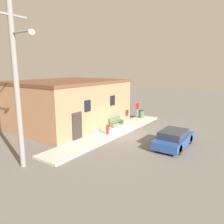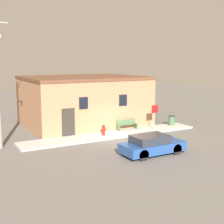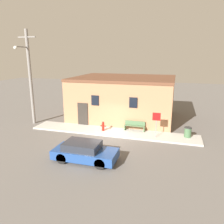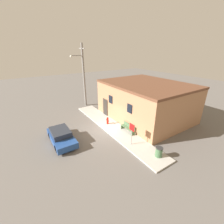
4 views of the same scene
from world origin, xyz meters
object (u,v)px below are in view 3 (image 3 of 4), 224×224
object	(u,v)px
utility_pole	(30,76)
parked_car	(84,152)
stop_sign	(156,120)
trash_bin	(188,132)
fire_hydrant	(103,126)
bench	(135,126)

from	to	relation	value
utility_pole	parked_car	xyz separation A→B (m)	(7.87, -5.84, -4.01)
utility_pole	stop_sign	bearing A→B (deg)	-4.04
stop_sign	trash_bin	xyz separation A→B (m)	(2.43, 0.76, -0.99)
trash_bin	parked_car	xyz separation A→B (m)	(-6.37, -5.76, 0.06)
fire_hydrant	utility_pole	bearing A→B (deg)	175.93
stop_sign	trash_bin	world-z (taller)	stop_sign
utility_pole	parked_car	world-z (taller)	utility_pole
fire_hydrant	parked_car	size ratio (longest dim) A/B	0.21
utility_pole	bench	bearing A→B (deg)	1.93
bench	parked_car	bearing A→B (deg)	-108.20
trash_bin	parked_car	world-z (taller)	parked_car
utility_pole	fire_hydrant	bearing A→B (deg)	-4.07
stop_sign	parked_car	size ratio (longest dim) A/B	0.50
parked_car	bench	bearing A→B (deg)	71.80
bench	parked_car	size ratio (longest dim) A/B	0.44
fire_hydrant	trash_bin	distance (m)	6.94
trash_bin	stop_sign	bearing A→B (deg)	-162.64
trash_bin	utility_pole	size ratio (longest dim) A/B	0.09
bench	stop_sign	bearing A→B (deg)	-31.51
fire_hydrant	bench	xyz separation A→B (m)	(2.59, 0.85, 0.01)
trash_bin	utility_pole	xyz separation A→B (m)	(-14.24, 0.07, 4.07)
fire_hydrant	parked_car	distance (m)	5.35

